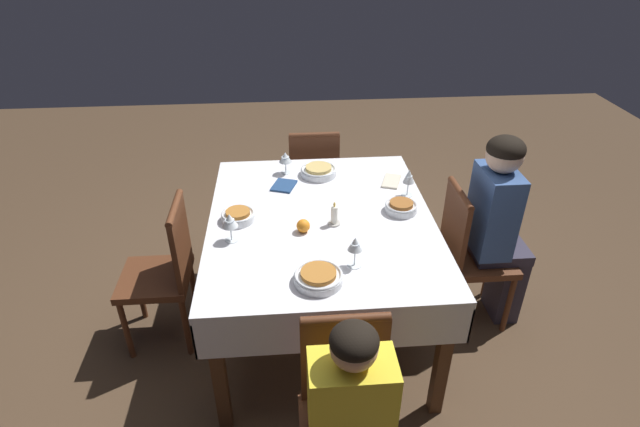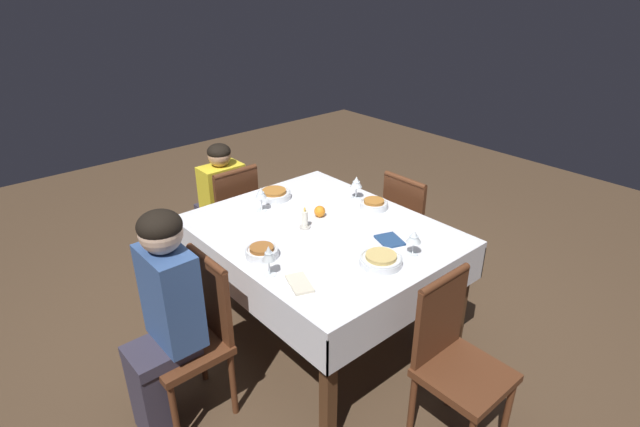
{
  "view_description": "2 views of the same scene",
  "coord_description": "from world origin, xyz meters",
  "px_view_note": "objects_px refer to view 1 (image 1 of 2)",
  "views": [
    {
      "loc": [
        -2.18,
        0.18,
        2.12
      ],
      "look_at": [
        -0.08,
        0.01,
        0.82
      ],
      "focal_mm": 28.0,
      "sensor_mm": 36.0,
      "label": 1
    },
    {
      "loc": [
        1.88,
        -1.64,
        2.06
      ],
      "look_at": [
        -0.03,
        0.02,
        0.83
      ],
      "focal_mm": 28.0,
      "sensor_mm": 36.0,
      "label": 2
    }
  ],
  "objects_px": {
    "dining_table": "(321,230)",
    "wine_glass_east": "(285,158)",
    "bowl_west": "(318,277)",
    "napkin_red_folded": "(391,181)",
    "wine_glass_west": "(355,245)",
    "candle_centerpiece": "(334,217)",
    "person_adult_denim": "(499,222)",
    "bowl_south": "(401,207)",
    "wine_glass_north": "(230,221)",
    "bowl_north": "(238,216)",
    "bowl_east": "(319,171)",
    "chair_west": "(347,409)",
    "wine_glass_south": "(409,177)",
    "orange_fruit": "(303,226)",
    "napkin_spare_side": "(284,186)",
    "chair_south": "(469,250)",
    "chair_east": "(314,178)",
    "chair_north": "(165,268)"
  },
  "relations": [
    {
      "from": "bowl_north",
      "to": "bowl_east",
      "type": "bearing_deg",
      "value": -43.56
    },
    {
      "from": "bowl_south",
      "to": "bowl_east",
      "type": "height_order",
      "value": "same"
    },
    {
      "from": "chair_south",
      "to": "bowl_north",
      "type": "height_order",
      "value": "chair_south"
    },
    {
      "from": "chair_west",
      "to": "chair_east",
      "type": "distance_m",
      "value": 1.92
    },
    {
      "from": "bowl_north",
      "to": "candle_centerpiece",
      "type": "relative_size",
      "value": 1.33
    },
    {
      "from": "dining_table",
      "to": "orange_fruit",
      "type": "distance_m",
      "value": 0.19
    },
    {
      "from": "dining_table",
      "to": "person_adult_denim",
      "type": "bearing_deg",
      "value": -88.82
    },
    {
      "from": "chair_south",
      "to": "wine_glass_north",
      "type": "bearing_deg",
      "value": 98.46
    },
    {
      "from": "orange_fruit",
      "to": "wine_glass_west",
      "type": "bearing_deg",
      "value": -143.85
    },
    {
      "from": "wine_glass_east",
      "to": "orange_fruit",
      "type": "bearing_deg",
      "value": -173.66
    },
    {
      "from": "dining_table",
      "to": "chair_west",
      "type": "bearing_deg",
      "value": -178.86
    },
    {
      "from": "wine_glass_west",
      "to": "chair_east",
      "type": "bearing_deg",
      "value": 3.72
    },
    {
      "from": "person_adult_denim",
      "to": "napkin_red_folded",
      "type": "bearing_deg",
      "value": 57.97
    },
    {
      "from": "bowl_north",
      "to": "napkin_red_folded",
      "type": "xyz_separation_m",
      "value": [
        0.35,
        -0.87,
        -0.02
      ]
    },
    {
      "from": "wine_glass_east",
      "to": "dining_table",
      "type": "bearing_deg",
      "value": -161.93
    },
    {
      "from": "wine_glass_south",
      "to": "orange_fruit",
      "type": "bearing_deg",
      "value": 118.1
    },
    {
      "from": "wine_glass_south",
      "to": "wine_glass_north",
      "type": "bearing_deg",
      "value": 111.12
    },
    {
      "from": "bowl_west",
      "to": "wine_glass_east",
      "type": "height_order",
      "value": "wine_glass_east"
    },
    {
      "from": "chair_north",
      "to": "bowl_east",
      "type": "relative_size",
      "value": 4.03
    },
    {
      "from": "wine_glass_west",
      "to": "dining_table",
      "type": "bearing_deg",
      "value": 15.43
    },
    {
      "from": "wine_glass_east",
      "to": "napkin_red_folded",
      "type": "xyz_separation_m",
      "value": [
        -0.17,
        -0.61,
        -0.09
      ]
    },
    {
      "from": "napkin_red_folded",
      "to": "candle_centerpiece",
      "type": "bearing_deg",
      "value": 138.01
    },
    {
      "from": "dining_table",
      "to": "bowl_west",
      "type": "bearing_deg",
      "value": 174.03
    },
    {
      "from": "bowl_south",
      "to": "dining_table",
      "type": "bearing_deg",
      "value": 93.72
    },
    {
      "from": "chair_east",
      "to": "candle_centerpiece",
      "type": "bearing_deg",
      "value": 91.95
    },
    {
      "from": "wine_glass_east",
      "to": "chair_north",
      "type": "bearing_deg",
      "value": 128.67
    },
    {
      "from": "bowl_north",
      "to": "napkin_red_folded",
      "type": "bearing_deg",
      "value": -68.19
    },
    {
      "from": "orange_fruit",
      "to": "napkin_red_folded",
      "type": "height_order",
      "value": "orange_fruit"
    },
    {
      "from": "chair_south",
      "to": "napkin_spare_side",
      "type": "bearing_deg",
      "value": 72.03
    },
    {
      "from": "bowl_north",
      "to": "orange_fruit",
      "type": "xyz_separation_m",
      "value": [
        -0.13,
        -0.33,
        0.01
      ]
    },
    {
      "from": "bowl_west",
      "to": "napkin_red_folded",
      "type": "height_order",
      "value": "bowl_west"
    },
    {
      "from": "napkin_red_folded",
      "to": "orange_fruit",
      "type": "bearing_deg",
      "value": 131.53
    },
    {
      "from": "bowl_west",
      "to": "bowl_east",
      "type": "height_order",
      "value": "same"
    },
    {
      "from": "chair_east",
      "to": "chair_north",
      "type": "relative_size",
      "value": 1.0
    },
    {
      "from": "chair_east",
      "to": "napkin_spare_side",
      "type": "bearing_deg",
      "value": 70.85
    },
    {
      "from": "napkin_spare_side",
      "to": "bowl_west",
      "type": "bearing_deg",
      "value": -171.4
    },
    {
      "from": "chair_west",
      "to": "bowl_south",
      "type": "bearing_deg",
      "value": 67.65
    },
    {
      "from": "wine_glass_east",
      "to": "candle_centerpiece",
      "type": "distance_m",
      "value": 0.64
    },
    {
      "from": "chair_south",
      "to": "bowl_east",
      "type": "xyz_separation_m",
      "value": [
        0.46,
        0.81,
        0.3
      ]
    },
    {
      "from": "chair_east",
      "to": "bowl_north",
      "type": "xyz_separation_m",
      "value": [
        -0.95,
        0.45,
        0.3
      ]
    },
    {
      "from": "dining_table",
      "to": "wine_glass_east",
      "type": "height_order",
      "value": "wine_glass_east"
    },
    {
      "from": "bowl_south",
      "to": "orange_fruit",
      "type": "relative_size",
      "value": 2.53
    },
    {
      "from": "bowl_north",
      "to": "wine_glass_south",
      "type": "bearing_deg",
      "value": -78.57
    },
    {
      "from": "bowl_south",
      "to": "wine_glass_north",
      "type": "distance_m",
      "value": 0.9
    },
    {
      "from": "wine_glass_north",
      "to": "orange_fruit",
      "type": "height_order",
      "value": "wine_glass_north"
    },
    {
      "from": "chair_west",
      "to": "bowl_south",
      "type": "xyz_separation_m",
      "value": [
        0.99,
        -0.41,
        0.3
      ]
    },
    {
      "from": "bowl_south",
      "to": "wine_glass_west",
      "type": "relative_size",
      "value": 1.13
    },
    {
      "from": "wine_glass_west",
      "to": "napkin_red_folded",
      "type": "distance_m",
      "value": 0.84
    },
    {
      "from": "bowl_west",
      "to": "candle_centerpiece",
      "type": "bearing_deg",
      "value": -14.33
    },
    {
      "from": "chair_north",
      "to": "napkin_spare_side",
      "type": "bearing_deg",
      "value": 119.09
    }
  ]
}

